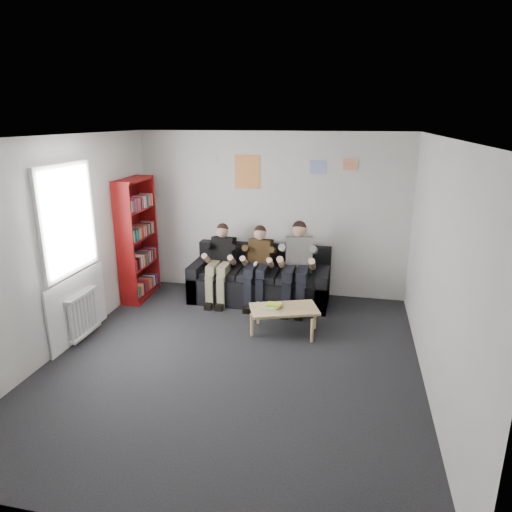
{
  "coord_description": "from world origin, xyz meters",
  "views": [
    {
      "loc": [
        1.34,
        -4.85,
        2.89
      ],
      "look_at": [
        0.01,
        1.3,
        0.98
      ],
      "focal_mm": 32.0,
      "sensor_mm": 36.0,
      "label": 1
    }
  ],
  "objects": [
    {
      "name": "person_middle",
      "position": [
        -0.09,
        1.88,
        0.64
      ],
      "size": [
        0.37,
        0.79,
        1.26
      ],
      "rotation": [
        0.0,
        0.0,
        -0.09
      ],
      "color": "#4A3518",
      "rests_on": "sofa"
    },
    {
      "name": "window",
      "position": [
        -2.22,
        0.2,
        1.03
      ],
      "size": [
        0.05,
        1.3,
        2.36
      ],
      "color": "white",
      "rests_on": "room_shell"
    },
    {
      "name": "poster_blue",
      "position": [
        0.75,
        2.49,
        2.15
      ],
      "size": [
        0.25,
        0.01,
        0.2
      ],
      "primitive_type": "cube",
      "color": "blue",
      "rests_on": "room_shell"
    },
    {
      "name": "person_left",
      "position": [
        -0.71,
        1.88,
        0.64
      ],
      "size": [
        0.37,
        0.79,
        1.27
      ],
      "rotation": [
        0.0,
        0.0,
        -0.1
      ],
      "color": "black",
      "rests_on": "sofa"
    },
    {
      "name": "radiator",
      "position": [
        -2.15,
        0.2,
        0.35
      ],
      "size": [
        0.1,
        0.64,
        0.6
      ],
      "color": "white",
      "rests_on": "ground"
    },
    {
      "name": "poster_pink",
      "position": [
        1.25,
        2.49,
        2.2
      ],
      "size": [
        0.22,
        0.01,
        0.18
      ],
      "primitive_type": "cube",
      "color": "#BA3A77",
      "rests_on": "room_shell"
    },
    {
      "name": "sofa",
      "position": [
        -0.09,
        2.08,
        0.31
      ],
      "size": [
        2.23,
        0.91,
        0.86
      ],
      "color": "black",
      "rests_on": "ground"
    },
    {
      "name": "room_shell",
      "position": [
        0.0,
        0.0,
        1.35
      ],
      "size": [
        5.0,
        5.0,
        5.0
      ],
      "color": "black",
      "rests_on": "ground"
    },
    {
      "name": "coffee_table",
      "position": [
        0.48,
        0.94,
        0.32
      ],
      "size": [
        0.92,
        0.51,
        0.37
      ],
      "rotation": [
        0.0,
        0.0,
        0.35
      ],
      "color": "tan",
      "rests_on": "ground"
    },
    {
      "name": "game_cases",
      "position": [
        0.32,
        0.92,
        0.39
      ],
      "size": [
        0.24,
        0.21,
        0.05
      ],
      "rotation": [
        0.0,
        0.0,
        -0.14
      ],
      "color": "silver",
      "rests_on": "coffee_table"
    },
    {
      "name": "person_right",
      "position": [
        0.53,
        1.87,
        0.68
      ],
      "size": [
        0.42,
        0.9,
        1.36
      ],
      "rotation": [
        0.0,
        0.0,
        0.16
      ],
      "color": "silver",
      "rests_on": "sofa"
    },
    {
      "name": "poster_sign",
      "position": [
        -1.0,
        2.49,
        2.25
      ],
      "size": [
        0.2,
        0.01,
        0.14
      ],
      "primitive_type": "cube",
      "color": "silver",
      "rests_on": "room_shell"
    },
    {
      "name": "poster_large",
      "position": [
        -0.4,
        2.49,
        2.05
      ],
      "size": [
        0.42,
        0.01,
        0.55
      ],
      "primitive_type": "cube",
      "color": "gold",
      "rests_on": "room_shell"
    },
    {
      "name": "bookshelf",
      "position": [
        -2.07,
        1.77,
        0.99
      ],
      "size": [
        0.3,
        0.89,
        1.99
      ],
      "rotation": [
        0.0,
        0.0,
        0.05
      ],
      "color": "maroon",
      "rests_on": "ground"
    }
  ]
}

